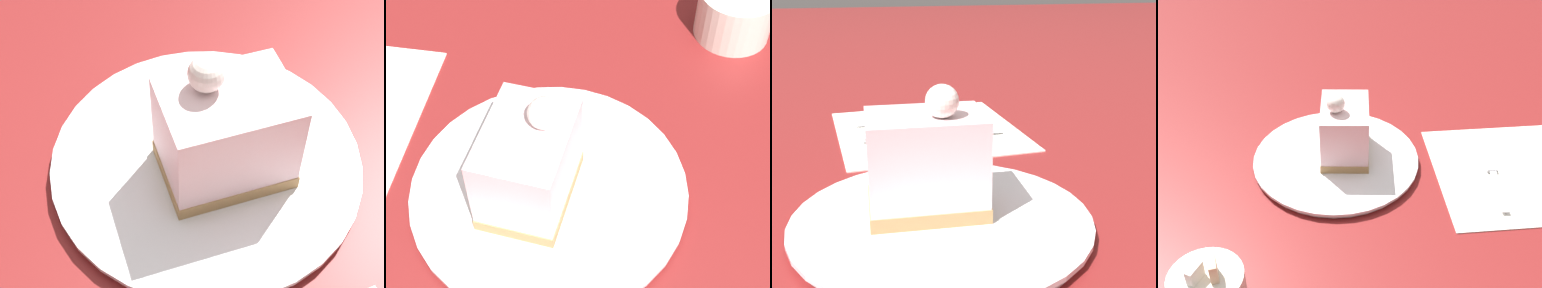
{
  "view_description": "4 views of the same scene",
  "coord_description": "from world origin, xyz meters",
  "views": [
    {
      "loc": [
        -0.23,
        0.08,
        0.39
      ],
      "look_at": [
        0.02,
        -0.0,
        0.05
      ],
      "focal_mm": 60.0,
      "sensor_mm": 36.0,
      "label": 1
    },
    {
      "loc": [
        0.14,
        -0.31,
        0.44
      ],
      "look_at": [
        0.05,
        -0.0,
        0.05
      ],
      "focal_mm": 60.0,
      "sensor_mm": 36.0,
      "label": 2
    },
    {
      "loc": [
        0.4,
        -0.07,
        0.19
      ],
      "look_at": [
        0.02,
        -0.0,
        0.06
      ],
      "focal_mm": 50.0,
      "sensor_mm": 36.0,
      "label": 3
    },
    {
      "loc": [
        0.01,
        0.56,
        0.47
      ],
      "look_at": [
        0.01,
        -0.0,
        0.05
      ],
      "focal_mm": 50.0,
      "sensor_mm": 36.0,
      "label": 4
    }
  ],
  "objects": [
    {
      "name": "cake_slice",
      "position": [
        0.02,
        -0.03,
        0.05
      ],
      "size": [
        0.06,
        0.09,
        0.1
      ],
      "rotation": [
        0.0,
        0.0,
        0.0
      ],
      "color": "#AD8451",
      "rests_on": "plate"
    },
    {
      "name": "ground_plane",
      "position": [
        0.0,
        0.0,
        0.0
      ],
      "size": [
        4.0,
        4.0,
        0.0
      ],
      "primitive_type": "plane",
      "color": "maroon"
    },
    {
      "name": "plate",
      "position": [
        0.03,
        -0.02,
        0.01
      ],
      "size": [
        0.23,
        0.23,
        0.01
      ],
      "color": "white",
      "rests_on": "ground_plane"
    }
  ]
}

